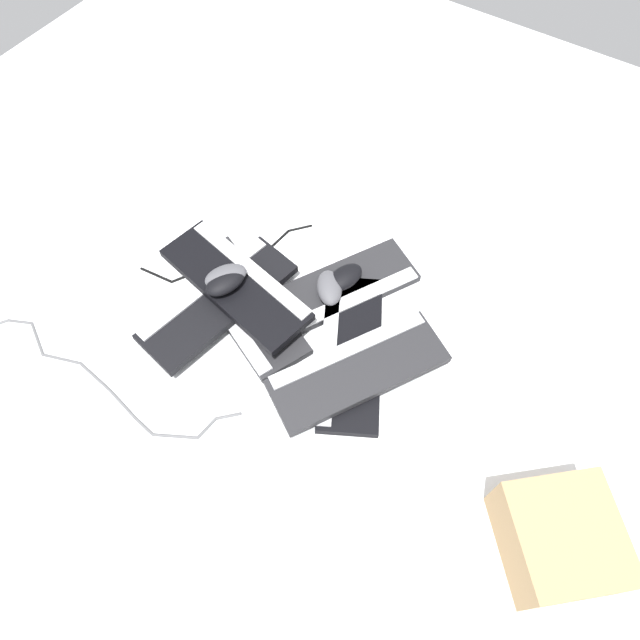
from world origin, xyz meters
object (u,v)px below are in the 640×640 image
mouse_1 (329,288)px  keyboard_4 (218,301)px  cardboard_box (559,539)px  mouse_0 (226,276)px  mouse_3 (345,277)px  keyboard_1 (243,305)px  keyboard_5 (236,283)px  keyboard_2 (350,351)px  keyboard_0 (338,290)px  keyboard_3 (358,369)px  mouse_2 (224,283)px

mouse_1 → keyboard_4: bearing=92.3°
mouse_1 → cardboard_box: cardboard_box is taller
mouse_0 → mouse_3: size_ratio=1.00×
mouse_1 → mouse_3: 0.05m
keyboard_1 → mouse_3: 0.28m
keyboard_5 → keyboard_4: bearing=160.0°
keyboard_2 → mouse_1: mouse_1 is taller
keyboard_0 → mouse_0: mouse_0 is taller
keyboard_0 → keyboard_5: bearing=127.0°
mouse_1 → cardboard_box: (-0.28, -0.73, 0.02)m
mouse_0 → cardboard_box: cardboard_box is taller
keyboard_2 → keyboard_3: (-0.04, -0.05, 0.03)m
mouse_0 → mouse_1: 0.27m
keyboard_1 → mouse_0: bearing=85.1°
keyboard_0 → keyboard_3: keyboard_3 is taller
keyboard_2 → keyboard_4: (-0.08, 0.36, 0.03)m
keyboard_3 → mouse_2: size_ratio=4.14×
keyboard_2 → mouse_3: mouse_3 is taller
mouse_0 → mouse_1: (0.15, -0.22, -0.06)m
keyboard_4 → mouse_0: (0.04, -0.00, 0.07)m
mouse_3 → cardboard_box: cardboard_box is taller
keyboard_5 → mouse_1: keyboard_5 is taller
keyboard_3 → mouse_2: (-0.01, 0.40, 0.07)m
keyboard_1 → mouse_3: size_ratio=4.21×
keyboard_5 → cardboard_box: (-0.14, -0.94, -0.00)m
mouse_2 → mouse_3: bearing=-28.3°
keyboard_5 → mouse_2: mouse_2 is taller
keyboard_0 → keyboard_5: size_ratio=0.99×
keyboard_0 → mouse_1: size_ratio=4.15×
keyboard_4 → keyboard_0: bearing=-47.1°
keyboard_1 → mouse_0: size_ratio=4.21×
mouse_1 → keyboard_2: bearing=-168.3°
keyboard_2 → mouse_3: 0.21m
keyboard_1 → cardboard_box: size_ratio=2.02×
cardboard_box → mouse_3: bearing=65.5°
keyboard_3 → keyboard_5: 0.39m
keyboard_3 → keyboard_4: size_ratio=0.99×
keyboard_1 → mouse_1: (0.15, -0.17, 0.04)m
mouse_1 → cardboard_box: bearing=-148.9°
keyboard_5 → keyboard_2: bearing=-86.6°
mouse_3 → mouse_1: bearing=-2.0°
keyboard_3 → keyboard_2: bearing=48.8°
keyboard_3 → mouse_0: bearing=88.6°
mouse_3 → cardboard_box: bearing=81.2°
keyboard_0 → cardboard_box: size_ratio=1.99×
keyboard_0 → mouse_3: size_ratio=4.15×
keyboard_0 → cardboard_box: 0.79m
keyboard_2 → mouse_3: bearing=35.9°
keyboard_0 → mouse_2: 0.31m
keyboard_2 → keyboard_3: size_ratio=1.01×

